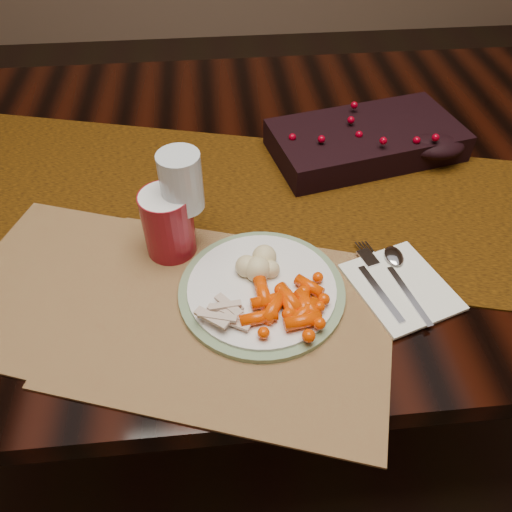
{
  "coord_description": "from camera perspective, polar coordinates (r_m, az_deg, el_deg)",
  "views": [
    {
      "loc": [
        -0.08,
        -0.76,
        1.32
      ],
      "look_at": [
        -0.03,
        -0.26,
        0.8
      ],
      "focal_mm": 35.0,
      "sensor_mm": 36.0,
      "label": 1
    }
  ],
  "objects": [
    {
      "name": "floor",
      "position": [
        1.53,
        0.21,
        -13.92
      ],
      "size": [
        5.0,
        5.0,
        0.0
      ],
      "primitive_type": "plane",
      "color": "black",
      "rests_on": "ground"
    },
    {
      "name": "dining_table",
      "position": [
        1.22,
        0.26,
        -4.98
      ],
      "size": [
        1.8,
        1.0,
        0.75
      ],
      "primitive_type": "cube",
      "color": "black",
      "rests_on": "floor"
    },
    {
      "name": "table_runner",
      "position": [
        0.89,
        4.14,
        6.19
      ],
      "size": [
        1.9,
        0.85,
        0.0
      ],
      "primitive_type": "cube",
      "rotation": [
        0.0,
        0.0,
        -0.26
      ],
      "color": "#512B06",
      "rests_on": "dining_table"
    },
    {
      "name": "centerpiece",
      "position": [
        1.01,
        12.5,
        13.21
      ],
      "size": [
        0.39,
        0.26,
        0.07
      ],
      "primitive_type": null,
      "rotation": [
        0.0,
        0.0,
        0.22
      ],
      "color": "black",
      "rests_on": "table_runner"
    },
    {
      "name": "placemat_main",
      "position": [
        0.71,
        -3.03,
        -7.04
      ],
      "size": [
        0.53,
        0.46,
        0.0
      ],
      "primitive_type": "cube",
      "rotation": [
        0.0,
        0.0,
        -0.32
      ],
      "color": "#96593B",
      "rests_on": "dining_table"
    },
    {
      "name": "placemat_second",
      "position": [
        0.77,
        -16.68,
        -4.09
      ],
      "size": [
        0.51,
        0.44,
        0.0
      ],
      "primitive_type": "cube",
      "rotation": [
        0.0,
        0.0,
        -0.34
      ],
      "color": "#8E5C3A",
      "rests_on": "dining_table"
    },
    {
      "name": "dinner_plate",
      "position": [
        0.73,
        0.66,
        -3.85
      ],
      "size": [
        0.3,
        0.3,
        0.01
      ],
      "primitive_type": "cylinder",
      "rotation": [
        0.0,
        0.0,
        -0.28
      ],
      "color": "white",
      "rests_on": "placemat_main"
    },
    {
      "name": "baby_carrots",
      "position": [
        0.69,
        3.07,
        -5.29
      ],
      "size": [
        0.12,
        0.1,
        0.02
      ],
      "primitive_type": null,
      "rotation": [
        0.0,
        0.0,
        -0.23
      ],
      "color": "#EB3E00",
      "rests_on": "dinner_plate"
    },
    {
      "name": "mashed_potatoes",
      "position": [
        0.73,
        0.34,
        -0.25
      ],
      "size": [
        0.08,
        0.07,
        0.04
      ],
      "primitive_type": null,
      "rotation": [
        0.0,
        0.0,
        0.15
      ],
      "color": "tan",
      "rests_on": "dinner_plate"
    },
    {
      "name": "turkey_shreds",
      "position": [
        0.68,
        -4.0,
        -6.55
      ],
      "size": [
        0.08,
        0.07,
        0.02
      ],
      "primitive_type": null,
      "rotation": [
        0.0,
        0.0,
        -0.23
      ],
      "color": "#D3A692",
      "rests_on": "dinner_plate"
    },
    {
      "name": "napkin",
      "position": [
        0.77,
        16.22,
        -3.37
      ],
      "size": [
        0.17,
        0.18,
        0.01
      ],
      "primitive_type": "cube",
      "rotation": [
        0.0,
        0.0,
        0.32
      ],
      "color": "white",
      "rests_on": "placemat_main"
    },
    {
      "name": "fork",
      "position": [
        0.76,
        13.69,
        -3.11
      ],
      "size": [
        0.06,
        0.15,
        0.0
      ],
      "primitive_type": null,
      "rotation": [
        0.0,
        0.0,
        0.28
      ],
      "color": "silver",
      "rests_on": "napkin"
    },
    {
      "name": "spoon",
      "position": [
        0.77,
        16.56,
        -2.94
      ],
      "size": [
        0.06,
        0.15,
        0.0
      ],
      "primitive_type": null,
      "rotation": [
        0.0,
        0.0,
        0.22
      ],
      "color": "silver",
      "rests_on": "napkin"
    },
    {
      "name": "red_cup",
      "position": [
        0.77,
        -9.99,
        3.7
      ],
      "size": [
        0.09,
        0.09,
        0.11
      ],
      "primitive_type": "cylinder",
      "rotation": [
        0.0,
        0.0,
        -0.11
      ],
      "color": "maroon",
      "rests_on": "placemat_main"
    },
    {
      "name": "wine_glass",
      "position": [
        0.76,
        -8.22,
        5.91
      ],
      "size": [
        0.06,
        0.06,
        0.17
      ],
      "primitive_type": null,
      "rotation": [
        0.0,
        0.0,
        0.02
      ],
      "color": "white",
      "rests_on": "dining_table"
    }
  ]
}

